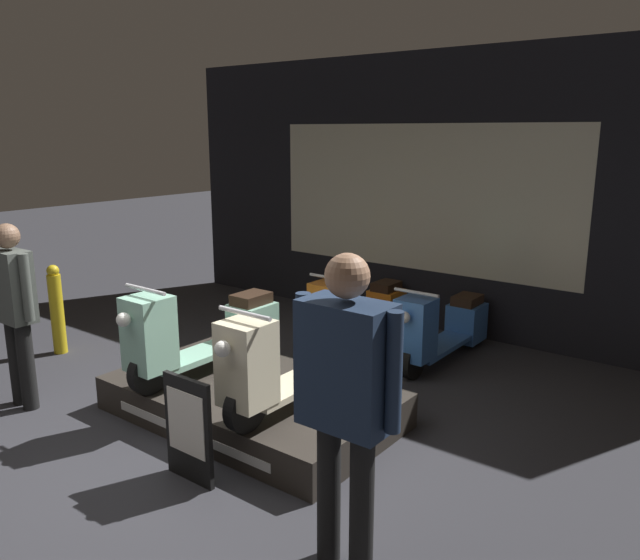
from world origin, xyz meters
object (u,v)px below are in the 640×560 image
at_px(price_sign_board, 188,429).
at_px(street_bollard, 57,310).
at_px(person_left_browsing, 15,304).
at_px(scooter_display_right, 300,359).
at_px(scooter_backrow_1, 442,329).
at_px(scooter_display_left, 204,333).
at_px(person_right_browsing, 346,387).
at_px(scooter_backrow_0, 359,311).

distance_m(price_sign_board, street_bollard, 3.15).
bearing_deg(person_left_browsing, scooter_display_right, 24.33).
bearing_deg(scooter_backrow_1, street_bollard, -146.09).
height_order(price_sign_board, street_bollard, street_bollard).
bearing_deg(scooter_display_left, street_bollard, -177.38).
xyz_separation_m(scooter_display_right, street_bollard, (-3.23, -0.10, -0.15)).
bearing_deg(scooter_backrow_1, person_left_browsing, -126.67).
bearing_deg(price_sign_board, person_right_browsing, -3.15).
bearing_deg(scooter_backrow_0, scooter_backrow_1, 0.00).
bearing_deg(person_right_browsing, scooter_backrow_0, 122.81).
distance_m(scooter_backrow_1, street_bollard, 4.04).
relative_size(scooter_display_left, scooter_display_right, 1.00).
height_order(scooter_display_left, person_left_browsing, person_left_browsing).
height_order(scooter_display_left, price_sign_board, scooter_display_left).
xyz_separation_m(person_right_browsing, price_sign_board, (-1.33, 0.07, -0.67)).
bearing_deg(scooter_backrow_0, price_sign_board, -77.08).
bearing_deg(street_bollard, person_right_browsing, -11.80).
bearing_deg(person_right_browsing, person_left_browsing, 180.00).
height_order(scooter_display_right, scooter_backrow_1, scooter_display_right).
bearing_deg(person_right_browsing, price_sign_board, 176.85).
bearing_deg(price_sign_board, scooter_backrow_0, 102.92).
distance_m(scooter_backrow_0, person_left_browsing, 3.48).
bearing_deg(scooter_backrow_1, person_right_browsing, -72.26).
bearing_deg(scooter_backrow_1, scooter_display_left, -118.59).
height_order(person_left_browsing, person_right_browsing, person_right_browsing).
distance_m(scooter_display_right, person_right_browsing, 1.57).
xyz_separation_m(scooter_display_right, scooter_backrow_1, (0.12, 2.15, -0.29)).
relative_size(scooter_backrow_0, street_bollard, 1.71).
xyz_separation_m(scooter_display_left, scooter_backrow_0, (0.15, 2.15, -0.29)).
height_order(scooter_display_right, scooter_backrow_0, scooter_display_right).
distance_m(scooter_display_left, person_right_browsing, 2.44).
bearing_deg(street_bollard, scooter_display_left, 2.62).
distance_m(scooter_backrow_1, price_sign_board, 3.11).
height_order(scooter_display_right, street_bollard, scooter_display_right).
bearing_deg(scooter_display_left, person_left_browsing, -139.47).
xyz_separation_m(scooter_backrow_0, person_right_browsing, (2.04, -3.17, 0.70)).
relative_size(person_left_browsing, street_bollard, 1.65).
xyz_separation_m(scooter_display_right, price_sign_board, (-0.20, -0.94, -0.26)).
height_order(scooter_display_left, scooter_backrow_1, scooter_display_left).
distance_m(scooter_display_left, scooter_backrow_1, 2.47).
xyz_separation_m(scooter_backrow_0, person_left_browsing, (-1.33, -3.17, 0.56)).
height_order(scooter_backrow_1, street_bollard, street_bollard).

